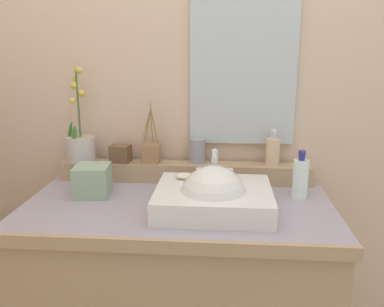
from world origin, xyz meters
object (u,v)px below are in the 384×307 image
sink_basin (213,199)px  tumbler_cup (197,151)px  tissue_box (92,180)px  soap_bar (185,176)px  soap_dispenser (273,151)px  potted_plant (81,144)px  trinket_box (121,154)px  reed_diffuser (151,152)px  lotion_bottle (300,178)px

sink_basin → tumbler_cup: sink_basin is taller
tissue_box → soap_bar: bearing=-2.3°
soap_dispenser → tumbler_cup: bearing=177.6°
potted_plant → tissue_box: 0.24m
tumbler_cup → trinket_box: (-0.33, -0.02, -0.02)m
trinket_box → reed_diffuser: bearing=10.2°
potted_plant → tumbler_cup: size_ratio=3.85×
soap_bar → lotion_bottle: 0.44m
tumbler_cup → trinket_box: bearing=-176.7°
tissue_box → trinket_box: bearing=71.6°
sink_basin → lotion_bottle: 0.36m
sink_basin → potted_plant: 0.67m
sink_basin → soap_dispenser: bearing=53.2°
lotion_bottle → tissue_box: size_ratio=1.42×
trinket_box → soap_dispenser: bearing=8.4°
potted_plant → reed_diffuser: size_ratio=1.52×
soap_dispenser → tumbler_cup: size_ratio=1.44×
soap_bar → trinket_box: size_ratio=0.85×
soap_bar → reed_diffuser: reed_diffuser is taller
sink_basin → tissue_box: size_ratio=3.12×
soap_dispenser → reed_diffuser: (-0.51, -0.00, -0.02)m
tumbler_cup → soap_bar: bearing=-98.2°
reed_diffuser → lotion_bottle: 0.62m
sink_basin → tumbler_cup: (-0.08, 0.33, 0.09)m
trinket_box → tissue_box: trinket_box is taller
trinket_box → lotion_bottle: bearing=-4.1°
reed_diffuser → lotion_bottle: (0.60, -0.16, -0.05)m
tumbler_cup → tissue_box: size_ratio=0.80×
trinket_box → tissue_box: bearing=-100.6°
sink_basin → reed_diffuser: (-0.28, 0.32, 0.08)m
trinket_box → tumbler_cup: bearing=11.2°
potted_plant → reed_diffuser: 0.31m
soap_dispenser → sink_basin: bearing=-126.8°
soap_bar → potted_plant: 0.52m
sink_basin → soap_dispenser: size_ratio=2.69×
tumbler_cup → tissue_box: bearing=-151.7°
reed_diffuser → trinket_box: 0.13m
sink_basin → potted_plant: bearing=151.7°
potted_plant → reed_diffuser: (0.30, 0.00, -0.03)m
potted_plant → trinket_box: (0.17, -0.00, -0.04)m
lotion_bottle → trinket_box: bearing=168.0°
potted_plant → trinket_box: bearing=-0.6°
potted_plant → sink_basin: bearing=-28.3°
sink_basin → soap_dispenser: 0.41m
soap_dispenser → lotion_bottle: bearing=-61.2°
sink_basin → reed_diffuser: bearing=131.1°
reed_diffuser → sink_basin: bearing=-48.9°
reed_diffuser → trinket_box: size_ratio=3.23×
sink_basin → potted_plant: (-0.58, 0.31, 0.12)m
tissue_box → reed_diffuser: bearing=45.2°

